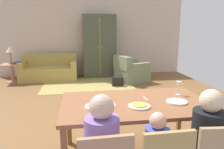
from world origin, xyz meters
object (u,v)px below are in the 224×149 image
dining_table (135,107)px  plate_near_woman (177,102)px  person_woman (205,149)px  table_lamp (10,50)px  plate_near_child (139,106)px  armoire (99,46)px  handbag (117,81)px  armchair (130,71)px  wine_glass (179,85)px  plate_near_man (96,107)px  side_table (12,70)px  couch (49,70)px  book_upper (19,62)px  book_lower (19,63)px

dining_table → plate_near_woman: 0.51m
person_woman → table_lamp: table_lamp is taller
person_woman → plate_near_child: bearing=132.2°
armoire → table_lamp: bearing=-169.8°
plate_near_woman → handbag: (-0.07, 3.65, -0.64)m
plate_near_woman → armchair: (0.43, 4.14, -0.45)m
plate_near_child → armoire: armoire is taller
plate_near_child → plate_near_woman: (0.49, 0.08, 0.00)m
wine_glass → plate_near_man: bearing=-165.2°
dining_table → side_table: bearing=121.4°
table_lamp → plate_near_woman: bearing=-54.9°
plate_near_woman → dining_table: bearing=168.5°
wine_glass → couch: size_ratio=0.10×
plate_near_child → handbag: 3.81m
book_upper → armchair: bearing=-7.3°
book_upper → armoire: bearing=10.4°
dining_table → side_table: 5.22m
plate_near_man → side_table: plate_near_man is taller
plate_near_man → armoire: 5.10m
book_lower → couch: bearing=18.5°
plate_near_woman → couch: couch is taller
dining_table → couch: 5.01m
plate_near_man → side_table: (-2.22, 4.57, -0.39)m
plate_near_man → handbag: 3.84m
armoire → table_lamp: (-2.74, -0.49, -0.04)m
plate_near_child → handbag: size_ratio=0.78×
plate_near_child → wine_glass: 0.75m
dining_table → plate_near_child: 0.19m
armoire → handbag: (0.39, -1.39, -0.92)m
armchair → plate_near_woman: bearing=-95.9°
wine_glass → person_woman: (-0.15, -0.90, -0.38)m
wine_glass → person_woman: size_ratio=0.17×
plate_near_child → book_lower: 5.24m
plate_near_child → table_lamp: table_lamp is taller
person_woman → book_lower: bearing=120.2°
plate_near_child → table_lamp: size_ratio=0.46×
plate_near_child → book_upper: size_ratio=1.14×
wine_glass → couch: (-2.29, 4.53, -0.59)m
dining_table → book_upper: (-2.51, 4.48, -0.07)m
book_upper → table_lamp: bearing=-172.6°
handbag → dining_table: bearing=-96.7°
book_upper → couch: bearing=14.9°
plate_near_child → plate_near_woman: same height
side_table → book_lower: bearing=-7.6°
plate_near_man → book_lower: plate_near_man is taller
handbag → plate_near_child: bearing=-96.4°
book_upper → handbag: bearing=-17.5°
side_table → book_lower: book_lower is taller
plate_near_child → couch: bearing=108.6°
book_lower → book_upper: size_ratio=1.00×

